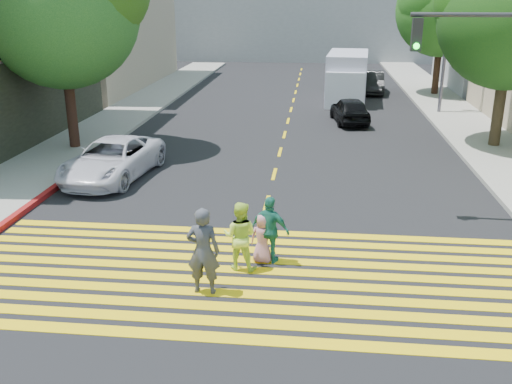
% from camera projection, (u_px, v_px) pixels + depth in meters
% --- Properties ---
extents(ground, '(120.00, 120.00, 0.00)m').
position_uv_depth(ground, '(240.00, 305.00, 11.56)').
color(ground, black).
extents(sidewalk_left, '(3.00, 40.00, 0.15)m').
position_uv_depth(sidewalk_left, '(146.00, 102.00, 33.07)').
color(sidewalk_left, gray).
rests_on(sidewalk_left, ground).
extents(sidewalk_right, '(3.00, 60.00, 0.15)m').
position_uv_depth(sidewalk_right, '(480.00, 138.00, 24.77)').
color(sidewalk_right, gray).
rests_on(sidewalk_right, ground).
extents(curb_red, '(0.20, 8.00, 0.16)m').
position_uv_depth(curb_red, '(48.00, 193.00, 17.87)').
color(curb_red, maroon).
rests_on(curb_red, ground).
extents(crosswalk, '(13.40, 5.30, 0.01)m').
position_uv_depth(crosswalk, '(248.00, 276.00, 12.76)').
color(crosswalk, yellow).
rests_on(crosswalk, ground).
extents(lane_line, '(0.12, 34.40, 0.01)m').
position_uv_depth(lane_line, '(292.00, 105.00, 32.70)').
color(lane_line, yellow).
rests_on(lane_line, ground).
extents(building_left_tan, '(12.00, 16.00, 10.00)m').
position_uv_depth(building_left_tan, '(57.00, 10.00, 37.85)').
color(building_left_tan, tan).
rests_on(building_left_tan, ground).
extents(tree_left, '(6.95, 6.48, 8.53)m').
position_uv_depth(tree_left, '(62.00, 1.00, 21.31)').
color(tree_left, black).
rests_on(tree_left, ground).
extents(tree_right_far, '(7.28, 7.27, 8.06)m').
position_uv_depth(tree_right_far, '(444.00, 4.00, 33.85)').
color(tree_right_far, black).
rests_on(tree_right_far, ground).
extents(pedestrian_man, '(0.70, 0.46, 1.91)m').
position_uv_depth(pedestrian_man, '(203.00, 251.00, 11.76)').
color(pedestrian_man, '#3B3D45').
rests_on(pedestrian_man, ground).
extents(pedestrian_woman, '(0.85, 0.70, 1.62)m').
position_uv_depth(pedestrian_woman, '(240.00, 236.00, 12.85)').
color(pedestrian_woman, '#D0F64E').
rests_on(pedestrian_woman, ground).
extents(pedestrian_child, '(0.63, 0.46, 1.21)m').
position_uv_depth(pedestrian_child, '(263.00, 238.00, 13.26)').
color(pedestrian_child, '#C27A8D').
rests_on(pedestrian_child, ground).
extents(pedestrian_extra, '(1.03, 0.69, 1.62)m').
position_uv_depth(pedestrian_extra, '(270.00, 230.00, 13.17)').
color(pedestrian_extra, '#227664').
rests_on(pedestrian_extra, ground).
extents(white_sedan, '(2.76, 5.04, 1.34)m').
position_uv_depth(white_sedan, '(112.00, 159.00, 19.39)').
color(white_sedan, silver).
rests_on(white_sedan, ground).
extents(dark_car_near, '(2.02, 3.92, 1.28)m').
position_uv_depth(dark_car_near, '(350.00, 110.00, 27.85)').
color(dark_car_near, black).
rests_on(dark_car_near, ground).
extents(silver_car, '(2.36, 4.77, 1.33)m').
position_uv_depth(silver_car, '(351.00, 74.00, 40.53)').
color(silver_car, '#979AA0').
rests_on(silver_car, ground).
extents(dark_car_parked, '(1.64, 4.19, 1.36)m').
position_uv_depth(dark_car_parked, '(372.00, 82.00, 36.39)').
color(dark_car_parked, black).
rests_on(dark_car_parked, ground).
extents(white_van, '(2.68, 6.07, 2.79)m').
position_uv_depth(white_van, '(347.00, 79.00, 33.36)').
color(white_van, silver).
rests_on(white_van, ground).
extents(street_lamp, '(2.15, 0.56, 9.52)m').
position_uv_depth(street_lamp, '(446.00, 5.00, 28.31)').
color(street_lamp, '#565360').
rests_on(street_lamp, ground).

